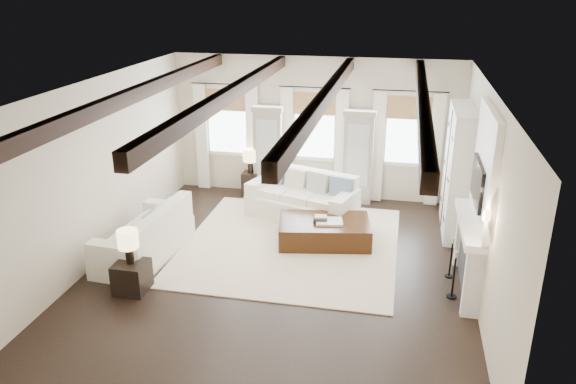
% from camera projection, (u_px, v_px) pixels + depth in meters
% --- Properties ---
extents(ground, '(7.50, 7.50, 0.00)m').
position_uv_depth(ground, '(279.00, 269.00, 9.83)').
color(ground, black).
rests_on(ground, ground).
extents(room_shell, '(6.54, 7.54, 3.22)m').
position_uv_depth(room_shell, '(331.00, 154.00, 9.83)').
color(room_shell, beige).
rests_on(room_shell, ground).
extents(area_rug, '(4.00, 4.17, 0.02)m').
position_uv_depth(area_rug, '(291.00, 244.00, 10.74)').
color(area_rug, beige).
rests_on(area_rug, ground).
extents(sofa_back, '(2.47, 1.68, 0.97)m').
position_uv_depth(sofa_back, '(303.00, 199.00, 11.89)').
color(sofa_back, white).
rests_on(sofa_back, ground).
extents(sofa_left, '(1.14, 2.25, 0.94)m').
position_uv_depth(sofa_left, '(148.00, 237.00, 10.16)').
color(sofa_left, white).
rests_on(sofa_left, ground).
extents(ottoman, '(1.88, 1.36, 0.45)m').
position_uv_depth(ottoman, '(324.00, 232.00, 10.76)').
color(ottoman, black).
rests_on(ottoman, ground).
extents(tray, '(0.56, 0.46, 0.04)m').
position_uv_depth(tray, '(329.00, 221.00, 10.60)').
color(tray, white).
rests_on(tray, ottoman).
extents(book_lower, '(0.29, 0.24, 0.04)m').
position_uv_depth(book_lower, '(320.00, 219.00, 10.62)').
color(book_lower, '#262628').
rests_on(book_lower, tray).
extents(book_upper, '(0.25, 0.21, 0.03)m').
position_uv_depth(book_upper, '(321.00, 217.00, 10.63)').
color(book_upper, beige).
rests_on(book_upper, book_lower).
extents(side_table_front, '(0.51, 0.51, 0.51)m').
position_uv_depth(side_table_front, '(132.00, 277.00, 9.07)').
color(side_table_front, black).
rests_on(side_table_front, ground).
extents(lamp_front, '(0.33, 0.33, 0.57)m').
position_uv_depth(lamp_front, '(128.00, 241.00, 8.84)').
color(lamp_front, black).
rests_on(lamp_front, side_table_front).
extents(side_table_back, '(0.37, 0.37, 0.55)m').
position_uv_depth(side_table_back, '(251.00, 184.00, 13.12)').
color(side_table_back, black).
rests_on(side_table_back, ground).
extents(lamp_back, '(0.33, 0.33, 0.57)m').
position_uv_depth(lamp_back, '(250.00, 156.00, 12.88)').
color(lamp_back, black).
rests_on(lamp_back, side_table_back).
extents(candlestick_near, '(0.16, 0.16, 0.81)m').
position_uv_depth(candlestick_near, '(454.00, 279.00, 8.85)').
color(candlestick_near, black).
rests_on(candlestick_near, ground).
extents(candlestick_far, '(0.15, 0.15, 0.73)m').
position_uv_depth(candlestick_far, '(451.00, 261.00, 9.49)').
color(candlestick_far, black).
rests_on(candlestick_far, ground).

